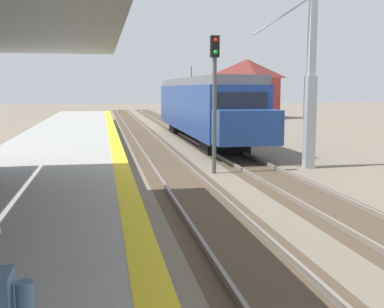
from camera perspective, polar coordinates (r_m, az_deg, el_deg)
station_platform at (r=12.81m, az=-17.82°, el=-5.41°), size 5.00×80.00×0.91m
track_pair_nearest_platform at (r=16.91m, az=-0.99°, el=-3.33°), size 2.34×120.00×0.16m
track_pair_middle at (r=17.77m, az=9.91°, el=-2.91°), size 2.34×120.00×0.16m
approaching_train at (r=30.37m, az=1.25°, el=5.56°), size 2.93×19.60×4.76m
rail_signal_post at (r=18.78m, az=2.62°, el=7.41°), size 0.32×0.34×5.20m
catenary_pylon_far_side at (r=20.48m, az=12.79°, el=8.39°), size 5.00×0.40×7.50m
distant_trackside_house at (r=54.71m, az=6.35°, el=7.63°), size 6.60×5.28×6.40m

